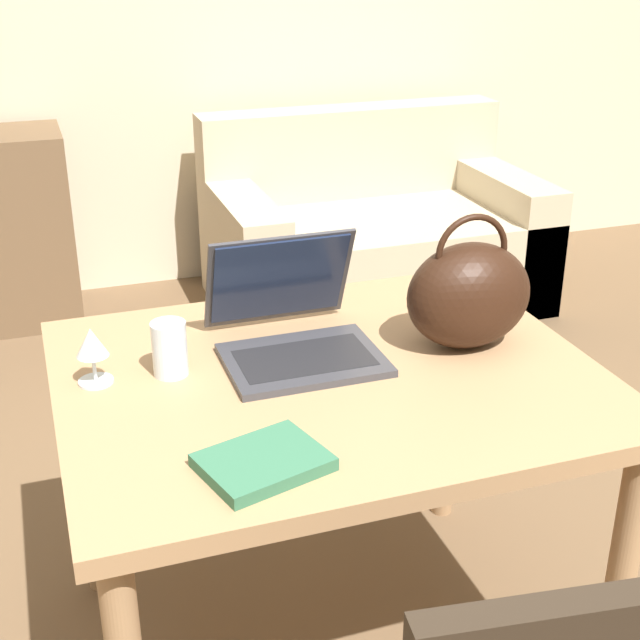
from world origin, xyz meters
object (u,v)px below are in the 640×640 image
laptop (292,321)px  drinking_glass (170,349)px  wine_glass (92,347)px  handbag (469,294)px  couch (371,239)px

laptop → drinking_glass: bearing=-172.0°
laptop → wine_glass: 0.43m
drinking_glass → handbag: 0.64m
laptop → handbag: (0.37, -0.11, 0.06)m
couch → handbag: handbag is taller
handbag → wine_glass: bearing=174.0°
couch → drinking_glass: 2.29m
drinking_glass → laptop: bearing=8.0°
drinking_glass → handbag: size_ratio=0.38×
laptop → couch: bearing=63.0°
drinking_glass → wine_glass: (-0.15, 0.01, 0.02)m
couch → wine_glass: (-1.36, -1.86, 0.53)m
laptop → handbag: 0.39m
laptop → wine_glass: (-0.42, -0.03, 0.02)m
couch → handbag: bearing=-106.4°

